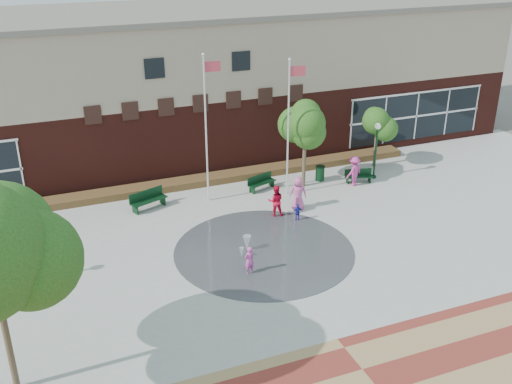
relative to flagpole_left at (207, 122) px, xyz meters
name	(u,v)px	position (x,y,z in m)	size (l,w,h in m)	color
ground	(291,284)	(0.66, -9.24, -4.50)	(120.00, 120.00, 0.00)	#666056
plaza_concrete	(256,241)	(0.66, -5.24, -4.50)	(46.00, 18.00, 0.01)	#A8A8A0
splash_pad	(264,251)	(0.66, -6.24, -4.50)	(8.40, 8.40, 0.01)	#383A3D
library_building	(177,82)	(0.66, 8.24, 0.14)	(44.40, 10.40, 9.20)	#4E1B16
flower_bed	(208,183)	(0.66, 2.36, -4.50)	(26.00, 1.20, 0.40)	maroon
flagpole_left	(207,122)	(0.00, 0.00, 0.00)	(0.95, 0.16, 8.09)	white
flagpole_right	(289,121)	(4.35, -0.84, -0.22)	(0.94, 0.21, 7.67)	white
lamp_right	(376,144)	(10.11, -0.64, -2.38)	(0.36, 0.36, 3.42)	#0E3319
bench_left	(149,203)	(-3.31, 0.18, -4.17)	(2.12, 1.24, 1.03)	#0E3319
bench_mid	(262,185)	(3.22, 0.25, -4.22)	(1.83, 1.03, 0.89)	#0E3319
bench_right	(358,179)	(8.89, -0.92, -4.24)	(1.67, 0.86, 0.81)	#0E3319
trash_can	(320,173)	(6.94, 0.22, -4.04)	(0.56, 0.56, 0.92)	#0E3319
tree_mid	(305,125)	(5.67, -0.17, -0.78)	(3.03, 3.03, 5.11)	#463828
tree_small_right	(378,124)	(11.17, 0.99, -1.74)	(2.22, 2.22, 3.79)	#463828
water_jet_a	(247,251)	(-0.06, -5.91, -4.50)	(0.38, 0.38, 0.73)	white
water_jet_b	(242,258)	(-0.53, -6.44, -4.50)	(0.22, 0.22, 0.49)	white
child_splash	(249,260)	(-0.69, -7.81, -3.84)	(0.48, 0.32, 1.33)	#D549B2
adult_red	(276,201)	(2.63, -3.08, -3.65)	(0.83, 0.65, 1.70)	red
adult_pink	(298,193)	(4.05, -2.80, -3.58)	(0.90, 0.58, 1.84)	#CD579A
child_blue	(298,212)	(3.45, -4.02, -4.03)	(0.55, 0.23, 0.94)	#242BA8
person_bench	(354,171)	(8.41, -1.15, -3.61)	(1.16, 0.67, 1.80)	#CF3B95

